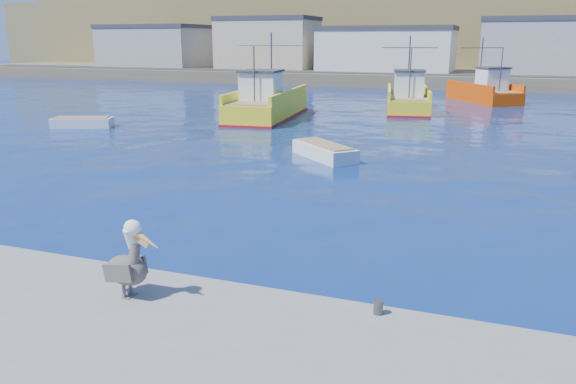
% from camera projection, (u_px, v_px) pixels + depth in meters
% --- Properties ---
extents(ground, '(260.00, 260.00, 0.00)m').
position_uv_depth(ground, '(296.00, 259.00, 15.78)').
color(ground, navy).
rests_on(ground, ground).
extents(dock_bollards, '(36.20, 0.20, 0.30)m').
position_uv_depth(dock_bollards, '(270.00, 290.00, 12.33)').
color(dock_bollards, '#4C4C4C').
rests_on(dock_bollards, dock).
extents(far_shore, '(200.00, 81.00, 24.00)m').
position_uv_depth(far_shore, '(477.00, 23.00, 112.31)').
color(far_shore, brown).
rests_on(far_shore, ground).
extents(trawler_yellow_a, '(5.30, 11.96, 6.56)m').
position_uv_depth(trawler_yellow_a, '(267.00, 104.00, 43.77)').
color(trawler_yellow_a, yellow).
rests_on(trawler_yellow_a, ground).
extents(trawler_yellow_b, '(5.14, 10.35, 6.34)m').
position_uv_depth(trawler_yellow_b, '(408.00, 100.00, 48.02)').
color(trawler_yellow_b, yellow).
rests_on(trawler_yellow_b, ground).
extents(boat_orange, '(7.52, 9.23, 6.15)m').
position_uv_depth(boat_orange, '(485.00, 91.00, 54.82)').
color(boat_orange, '#D54003').
rests_on(boat_orange, ground).
extents(skiff_left, '(4.31, 2.83, 0.89)m').
position_uv_depth(skiff_left, '(82.00, 123.00, 39.22)').
color(skiff_left, silver).
rests_on(skiff_left, ground).
extents(skiff_mid, '(4.19, 4.08, 0.94)m').
position_uv_depth(skiff_mid, '(324.00, 152.00, 29.05)').
color(skiff_mid, silver).
rests_on(skiff_mid, ground).
extents(pelican, '(1.46, 0.63, 1.80)m').
position_uv_depth(pelican, '(128.00, 264.00, 12.15)').
color(pelican, '#595451').
rests_on(pelican, dock).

